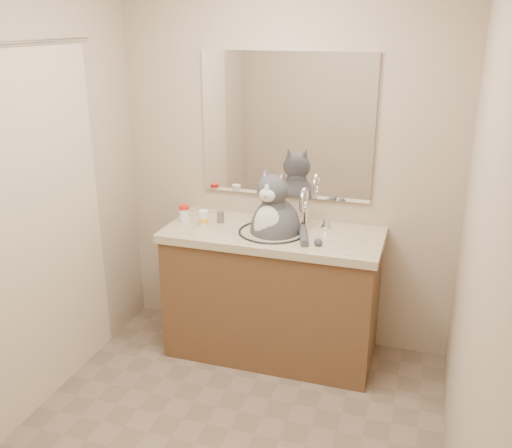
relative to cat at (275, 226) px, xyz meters
The scene contains 8 objects.
room 1.01m from the cat, 90.85° to the right, with size 2.22×2.52×2.42m.
vanity 0.45m from the cat, 152.51° to the left, with size 1.34×0.59×1.12m.
mirror 0.63m from the cat, 92.94° to the left, with size 1.10×0.02×0.90m, color white.
shower_curtain 1.37m from the cat, 141.15° to the right, with size 0.02×1.30×1.93m.
cat is the anchor object (origin of this frame).
pill_bottle_redcap 0.60m from the cat, behind, with size 0.08×0.08×0.11m.
pill_bottle_orange 0.46m from the cat, behind, with size 0.07×0.07×0.10m.
grey_canister 0.38m from the cat, behind, with size 0.05×0.05×0.07m.
Camera 1 is at (0.90, -2.19, 2.07)m, focal length 40.00 mm.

